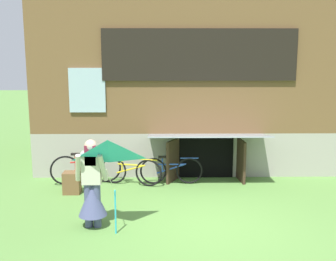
{
  "coord_description": "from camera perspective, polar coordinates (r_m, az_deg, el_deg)",
  "views": [
    {
      "loc": [
        -0.91,
        -7.27,
        3.12
      ],
      "look_at": [
        -0.8,
        1.16,
        1.57
      ],
      "focal_mm": 43.99,
      "sensor_mm": 36.0,
      "label": 1
    }
  ],
  "objects": [
    {
      "name": "bicycle_red",
      "position": [
        10.33,
        -11.31,
        -5.2
      ],
      "size": [
        1.7,
        0.39,
        0.78
      ],
      "rotation": [
        0.0,
        0.0,
        0.2
      ],
      "color": "black",
      "rests_on": "ground_plane"
    },
    {
      "name": "bicycle_yellow",
      "position": [
        10.08,
        -5.18,
        -5.6
      ],
      "size": [
        1.52,
        0.46,
        0.72
      ],
      "rotation": [
        0.0,
        0.0,
        -0.27
      ],
      "color": "black",
      "rests_on": "ground_plane"
    },
    {
      "name": "wooden_crate",
      "position": [
        9.72,
        -13.17,
        -7.05
      ],
      "size": [
        0.38,
        0.32,
        0.5
      ],
      "primitive_type": "cube",
      "color": "brown",
      "rests_on": "ground_plane"
    },
    {
      "name": "person",
      "position": [
        7.67,
        -10.47,
        -8.22
      ],
      "size": [
        0.61,
        0.53,
        1.64
      ],
      "rotation": [
        0.0,
        0.0,
        0.18
      ],
      "color": "#474C75",
      "rests_on": "ground_plane"
    },
    {
      "name": "ground_plane",
      "position": [
        7.97,
        5.99,
        -12.72
      ],
      "size": [
        60.0,
        60.0,
        0.0
      ],
      "primitive_type": "plane",
      "color": "#56843D"
    },
    {
      "name": "log_house",
      "position": [
        12.63,
        3.39,
        7.25
      ],
      "size": [
        8.54,
        5.72,
        4.86
      ],
      "color": "#9E998E",
      "rests_on": "ground_plane"
    },
    {
      "name": "bicycle_blue",
      "position": [
        10.12,
        0.45,
        -5.53
      ],
      "size": [
        1.54,
        0.08,
        0.7
      ],
      "rotation": [
        0.0,
        0.0,
        0.01
      ],
      "color": "black",
      "rests_on": "ground_plane"
    },
    {
      "name": "kite",
      "position": [
        6.88,
        -8.29,
        -4.92
      ],
      "size": [
        1.03,
        1.1,
        1.61
      ],
      "color": "#2DB2CC",
      "rests_on": "ground_plane"
    }
  ]
}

